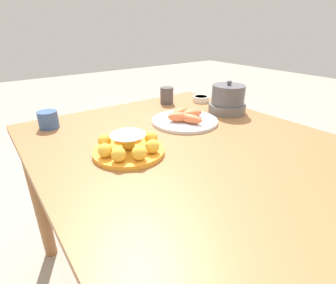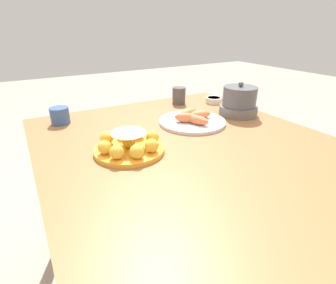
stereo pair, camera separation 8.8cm
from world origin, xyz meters
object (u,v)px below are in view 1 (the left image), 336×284
(cup_near, at_px, (48,120))
(seafood_platter, at_px, (185,119))
(sauce_bowl, at_px, (201,99))
(dining_table, at_px, (205,173))
(cake_plate, at_px, (129,146))
(cup_far, at_px, (167,95))
(warming_pot, at_px, (228,100))

(cup_near, bearing_deg, seafood_platter, 60.28)
(cup_near, bearing_deg, sauce_bowl, 84.36)
(dining_table, bearing_deg, sauce_bowl, 139.03)
(cake_plate, xyz_separation_m, cup_far, (-0.42, 0.46, 0.02))
(cup_far, bearing_deg, warming_pot, 25.34)
(sauce_bowl, height_order, cup_far, cup_far)
(cup_near, bearing_deg, cake_plate, 20.58)
(sauce_bowl, bearing_deg, warming_pot, -8.26)
(cup_near, bearing_deg, dining_table, 33.90)
(dining_table, height_order, seafood_platter, seafood_platter)
(dining_table, bearing_deg, cup_near, -146.10)
(cup_near, bearing_deg, cup_far, 90.42)
(dining_table, height_order, sauce_bowl, sauce_bowl)
(sauce_bowl, bearing_deg, cup_far, -115.15)
(sauce_bowl, distance_m, cup_far, 0.20)
(cup_near, height_order, warming_pot, warming_pot)
(cake_plate, distance_m, cup_near, 0.44)
(cake_plate, relative_size, warming_pot, 1.34)
(dining_table, distance_m, cup_near, 0.68)
(dining_table, relative_size, seafood_platter, 4.77)
(dining_table, height_order, warming_pot, warming_pot)
(dining_table, relative_size, cup_near, 17.37)
(cup_near, xyz_separation_m, cup_far, (-0.00, 0.62, 0.01))
(seafood_platter, height_order, warming_pot, warming_pot)
(seafood_platter, xyz_separation_m, cup_near, (-0.29, -0.50, 0.02))
(sauce_bowl, height_order, seafood_platter, seafood_platter)
(dining_table, height_order, cup_near, cup_near)
(dining_table, xyz_separation_m, warming_pot, (-0.26, 0.39, 0.15))
(seafood_platter, height_order, cup_near, cup_near)
(seafood_platter, height_order, cup_far, cup_far)
(cake_plate, xyz_separation_m, warming_pot, (-0.11, 0.61, 0.04))
(dining_table, distance_m, warming_pot, 0.49)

